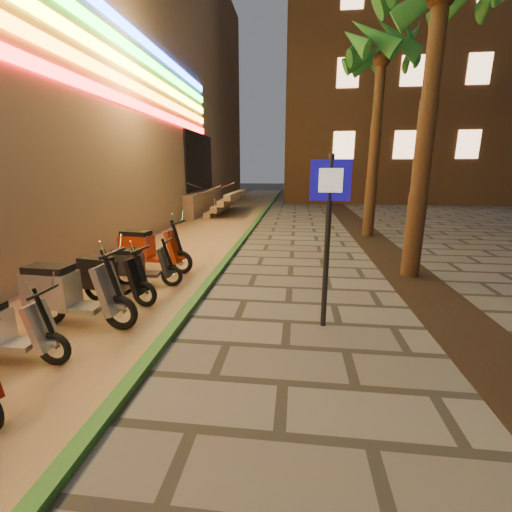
# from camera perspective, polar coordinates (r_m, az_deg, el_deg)

# --- Properties ---
(parking_strip) EXTENTS (3.40, 60.00, 0.01)m
(parking_strip) POSITION_cam_1_polar(r_m,az_deg,el_deg) (11.82, -10.80, 2.22)
(parking_strip) COLOR #8C7251
(parking_strip) RESTS_ON ground
(green_curb) EXTENTS (0.18, 60.00, 0.10)m
(green_curb) POSITION_cam_1_polar(r_m,az_deg,el_deg) (11.42, -2.63, 2.27)
(green_curb) COLOR #255F23
(green_curb) RESTS_ON ground
(planting_strip) EXTENTS (1.20, 40.00, 0.02)m
(planting_strip) POSITION_cam_1_polar(r_m,az_deg,el_deg) (7.01, 28.90, -7.72)
(planting_strip) COLOR black
(planting_strip) RESTS_ON ground
(apartment_block) EXTENTS (18.00, 16.06, 25.00)m
(apartment_block) POSITION_cam_1_polar(r_m,az_deg,el_deg) (35.45, 22.75, 29.80)
(apartment_block) COLOR brown
(apartment_block) RESTS_ON ground
(palm_d) EXTENTS (2.97, 3.02, 7.16)m
(palm_d) POSITION_cam_1_polar(r_m,az_deg,el_deg) (13.74, 20.21, 28.34)
(palm_d) COLOR #472D19
(palm_d) RESTS_ON ground
(pedestrian_sign) EXTENTS (0.58, 0.10, 2.63)m
(pedestrian_sign) POSITION_cam_1_polar(r_m,az_deg,el_deg) (5.18, 11.98, 6.03)
(pedestrian_sign) COLOR black
(pedestrian_sign) RESTS_ON ground
(scooter_6) EXTENTS (1.46, 0.51, 1.03)m
(scooter_6) POSITION_cam_1_polar(r_m,az_deg,el_deg) (5.48, -36.84, -9.84)
(scooter_6) COLOR black
(scooter_6) RESTS_ON ground
(scooter_7) EXTENTS (1.82, 0.64, 1.28)m
(scooter_7) POSITION_cam_1_polar(r_m,az_deg,el_deg) (6.10, -28.90, -5.37)
(scooter_7) COLOR black
(scooter_7) RESTS_ON ground
(scooter_8) EXTENTS (1.58, 0.66, 1.11)m
(scooter_8) POSITION_cam_1_polar(r_m,az_deg,el_deg) (6.86, -23.41, -3.36)
(scooter_8) COLOR black
(scooter_8) RESTS_ON ground
(scooter_9) EXTENTS (1.48, 0.53, 1.04)m
(scooter_9) POSITION_cam_1_polar(r_m,az_deg,el_deg) (7.61, -19.02, -1.52)
(scooter_9) COLOR black
(scooter_9) RESTS_ON ground
(scooter_10) EXTENTS (1.84, 0.71, 1.29)m
(scooter_10) POSITION_cam_1_polar(r_m,az_deg,el_deg) (8.61, -17.63, 1.12)
(scooter_10) COLOR black
(scooter_10) RESTS_ON ground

